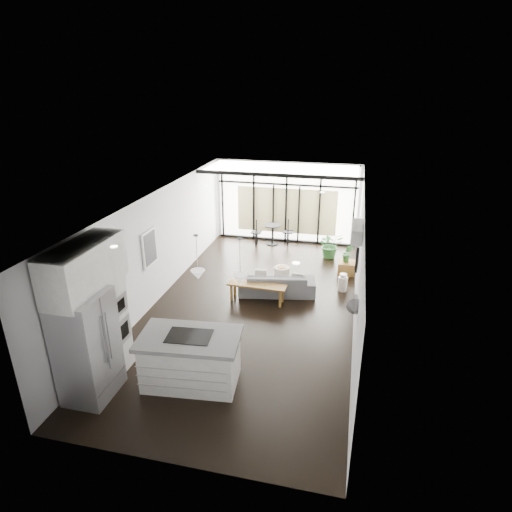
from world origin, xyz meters
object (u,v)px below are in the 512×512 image
at_px(console_bench, 257,293).
at_px(milk_can, 343,282).
at_px(tv, 357,252).
at_px(fridge, 87,346).
at_px(sofa, 277,280).
at_px(island, 191,359).
at_px(pouf, 282,273).

height_order(console_bench, milk_can, milk_can).
relative_size(milk_can, tv, 0.45).
bearing_deg(tv, fridge, -133.02).
height_order(fridge, console_bench, fridge).
relative_size(sofa, tv, 1.84).
bearing_deg(island, milk_can, 54.34).
bearing_deg(sofa, tv, 173.85).
xyz_separation_m(island, sofa, (0.89, 3.98, -0.11)).
relative_size(sofa, milk_can, 4.10).
bearing_deg(pouf, console_bench, -104.29).
xyz_separation_m(milk_can, tv, (0.30, -0.39, 1.05)).
xyz_separation_m(sofa, console_bench, (-0.41, -0.58, -0.15)).
distance_m(milk_can, tv, 1.16).
bearing_deg(tv, console_bench, -162.97).
distance_m(island, tv, 5.12).
bearing_deg(pouf, milk_can, -12.42).
bearing_deg(island, sofa, 71.63).
bearing_deg(tv, sofa, -175.35).
height_order(island, milk_can, island).
distance_m(sofa, milk_can, 1.81).
relative_size(island, sofa, 0.91).
distance_m(sofa, pouf, 0.96).
bearing_deg(sofa, pouf, -99.18).
bearing_deg(milk_can, sofa, -162.13).
xyz_separation_m(sofa, pouf, (-0.03, 0.94, -0.22)).
distance_m(fridge, sofa, 5.35).
relative_size(sofa, console_bench, 1.33).
xyz_separation_m(island, milk_can, (2.61, 4.54, -0.26)).
xyz_separation_m(pouf, milk_can, (1.74, -0.38, 0.07)).
height_order(fridge, milk_can, fridge).
bearing_deg(island, console_bench, 76.24).
relative_size(console_bench, milk_can, 3.07).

